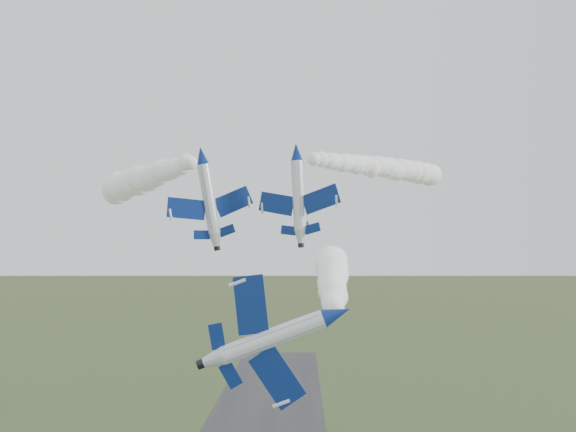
% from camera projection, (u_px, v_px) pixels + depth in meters
% --- Properties ---
extents(jet_lead, '(4.82, 14.01, 10.91)m').
position_uv_depth(jet_lead, '(337.00, 314.00, 54.87)').
color(jet_lead, white).
extents(smoke_trail_jet_lead, '(7.16, 73.97, 5.85)m').
position_uv_depth(smoke_trail_jet_lead, '(332.00, 275.00, 95.11)').
color(smoke_trail_jet_lead, white).
extents(jet_pair_left, '(10.46, 12.15, 3.51)m').
position_uv_depth(jet_pair_left, '(202.00, 155.00, 77.29)').
color(jet_pair_left, white).
extents(smoke_trail_jet_pair_left, '(30.21, 58.03, 5.75)m').
position_uv_depth(smoke_trail_jet_pair_left, '(144.00, 179.00, 107.59)').
color(smoke_trail_jet_pair_left, white).
extents(jet_pair_right, '(10.42, 11.89, 3.13)m').
position_uv_depth(jet_pair_right, '(296.00, 152.00, 76.89)').
color(jet_pair_right, white).
extents(smoke_trail_jet_pair_right, '(32.35, 63.01, 4.59)m').
position_uv_depth(smoke_trail_jet_pair_right, '(387.00, 168.00, 110.23)').
color(smoke_trail_jet_pair_right, white).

